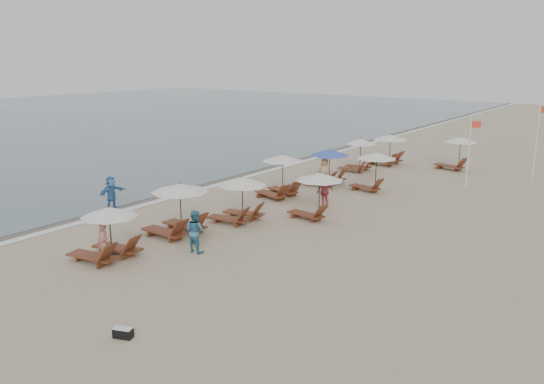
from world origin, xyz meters
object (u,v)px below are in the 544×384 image
Objects in this scene: beachgoer_far_a at (325,191)px; lounger_station_2 at (238,199)px; inland_station_2 at (455,150)px; flag_pole_near at (470,149)px; lounger_station_1 at (176,210)px; beachgoer_mid_a at (195,231)px; inland_station_0 at (314,190)px; lounger_station_3 at (279,176)px; inland_station_1 at (372,166)px; waterline_walker at (111,193)px; lounger_station_6 at (387,149)px; beachgoer_near at (103,243)px; lounger_station_5 at (357,155)px; beachgoer_far_b at (324,172)px; duffel_bag at (123,333)px; lounger_station_0 at (106,235)px; lounger_station_4 at (325,168)px.

lounger_station_2 is at bearing -9.28° from beachgoer_far_a.
inland_station_2 is 0.68× the size of flag_pole_near.
lounger_station_1 is 2.32m from beachgoer_mid_a.
inland_station_0 reaches higher than lounger_station_2.
lounger_station_3 is 1.01× the size of inland_station_1.
inland_station_0 and inland_station_1 have the same top height.
inland_station_1 is at bearing -40.32° from waterline_walker.
inland_station_1 is 0.93× the size of inland_station_2.
beachgoer_near is (-0.24, -23.70, -0.31)m from lounger_station_6.
lounger_station_5 is 0.90× the size of inland_station_0.
lounger_station_6 is at bearing 79.86° from lounger_station_5.
flag_pole_near reaches higher than waterline_walker.
inland_station_0 is at bearing 42.60° from lounger_station_2.
beachgoer_far_b is (-0.03, -8.37, -0.20)m from lounger_station_6.
lounger_station_6 is 1.55× the size of beachgoer_far_a.
lounger_station_2 is 0.64× the size of flag_pole_near.
beachgoer_far_b is at bearing 79.29° from lounger_station_3.
lounger_station_5 is 1.34× the size of beachgoer_far_b.
lounger_station_3 is 1.70× the size of beachgoer_near.
duffel_bag is (4.81, -26.91, -0.93)m from lounger_station_6.
lounger_station_6 is 0.68× the size of flag_pole_near.
beachgoer_near is 11.62m from beachgoer_far_a.
lounger_station_0 is at bearing -101.35° from inland_station_1.
lounger_station_5 is (0.13, 8.71, -0.05)m from lounger_station_3.
lounger_station_6 is at bearing 88.80° from lounger_station_1.
lounger_station_0 is at bearing -101.37° from inland_station_2.
lounger_station_3 is 11.29m from flag_pole_near.
lounger_station_3 is 1.57× the size of beachgoer_mid_a.
waterline_walker is at bearing 143.38° from duffel_bag.
lounger_station_3 is 1.49× the size of beachgoer_far_b.
lounger_station_5 is at bearing 90.56° from lounger_station_1.
inland_station_0 reaches higher than waterline_walker.
waterline_walker is at bearing -130.09° from flag_pole_near.
inland_station_1 is at bearing 3.36° from lounger_station_4.
beachgoer_mid_a is (-2.83, -21.84, -0.50)m from inland_station_2.
beachgoer_near is (0.18, -0.30, -0.21)m from lounger_station_0.
beachgoer_far_a is 14.73m from duffel_bag.
inland_station_1 reaches higher than lounger_station_5.
lounger_station_1 is at bearing -103.24° from inland_station_2.
beachgoer_far_b is 12.07m from waterline_walker.
beachgoer_near is (-2.96, -15.95, -0.67)m from inland_station_1.
duffel_bag is at bearing -53.61° from lounger_station_1.
beachgoer_mid_a is at bearing -106.39° from waterline_walker.
inland_station_1 is at bearing 92.77° from inland_station_0.
lounger_station_0 is at bearing 122.20° from beachgoer_near.
flag_pole_near is (6.96, 4.39, 1.24)m from lounger_station_4.
flag_pole_near is at bearing 32.23° from lounger_station_4.
lounger_station_4 is at bearing -147.77° from flag_pole_near.
inland_station_1 is (3.42, 4.19, 0.29)m from lounger_station_3.
lounger_station_5 is at bearing 108.02° from inland_station_0.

